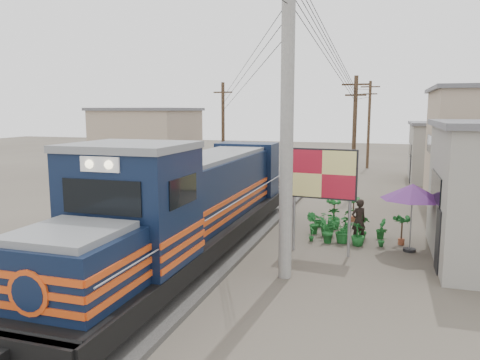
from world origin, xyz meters
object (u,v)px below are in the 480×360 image
(locomotive, at_px, (190,207))
(market_umbrella, at_px, (413,192))
(vendor, at_px, (359,221))
(billboard, at_px, (322,177))

(locomotive, height_order, market_umbrella, locomotive)
(market_umbrella, bearing_deg, vendor, 160.14)
(locomotive, bearing_deg, vendor, 34.36)
(locomotive, height_order, billboard, locomotive)
(vendor, bearing_deg, billboard, 22.45)
(billboard, bearing_deg, vendor, 63.04)
(billboard, relative_size, vendor, 2.21)
(vendor, bearing_deg, locomotive, -0.50)
(billboard, distance_m, vendor, 2.94)
(market_umbrella, distance_m, vendor, 2.37)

